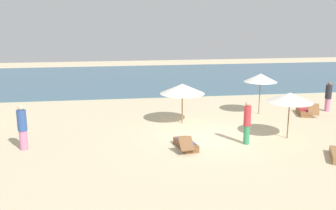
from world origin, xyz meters
The scene contains 10 objects.
ground_plane centered at (0.00, 0.00, 0.00)m, with size 60.00×60.00×0.00m, color beige.
ocean_water centered at (0.00, 17.00, 0.03)m, with size 48.00×16.00×0.06m, color #3D6075.
umbrella_0 centered at (-0.60, 2.75, 1.80)m, with size 2.26×2.26×2.05m.
umbrella_1 centered at (3.65, -0.33, 1.87)m, with size 2.01×2.01×2.09m.
umbrella_2 centered at (3.96, 3.95, 2.05)m, with size 1.81×1.81×2.28m.
lounger_2 centered at (-1.13, -1.02, 0.18)m, with size 0.87×1.78×0.67m.
lounger_6 centered at (6.44, 3.45, 0.18)m, with size 1.00×1.72×0.75m.
person_0 centered at (8.10, 4.02, 0.86)m, with size 0.45×0.45×1.71m.
person_3 centered at (-7.77, -0.17, 0.96)m, with size 0.52×0.52×1.90m.
person_4 centered at (1.54, -0.84, 0.98)m, with size 0.43×0.43×1.89m.
Camera 1 is at (-4.11, -16.10, 5.49)m, focal length 41.61 mm.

